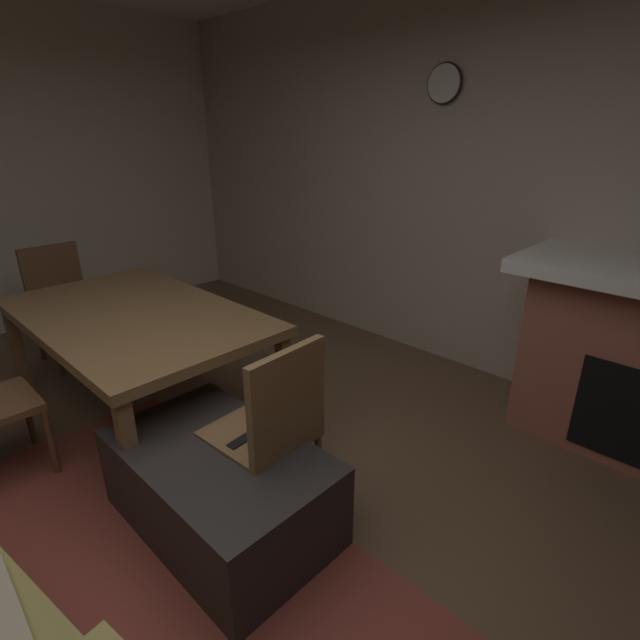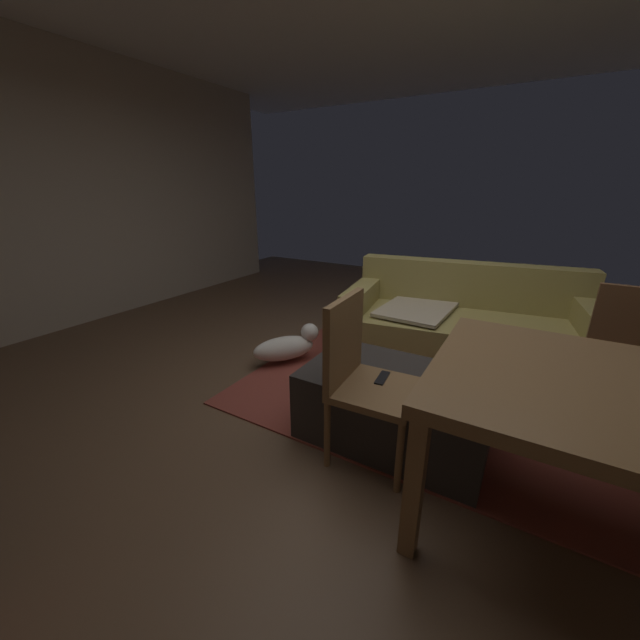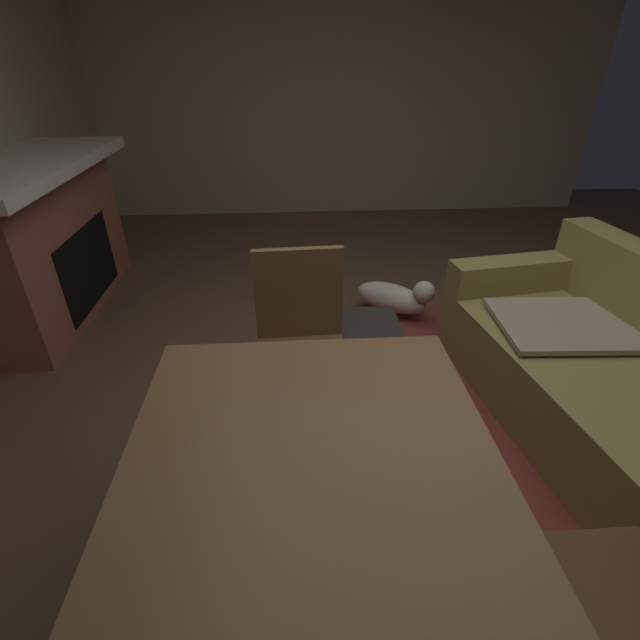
# 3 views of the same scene
# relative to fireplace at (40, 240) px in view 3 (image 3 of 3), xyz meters

# --- Properties ---
(floor) EXTENTS (8.79, 8.79, 0.00)m
(floor) POSITION_rel_fireplace_xyz_m (1.28, 2.39, -0.56)
(floor) COLOR brown
(wall_left) EXTENTS (0.12, 5.93, 2.86)m
(wall_left) POSITION_rel_fireplace_xyz_m (-2.38, 2.39, 0.87)
(wall_left) COLOR #B7A893
(wall_left) RESTS_ON ground
(area_rug) EXTENTS (2.60, 2.00, 0.01)m
(area_rug) POSITION_rel_fireplace_xyz_m (1.45, 2.71, -0.56)
(area_rug) COLOR brown
(area_rug) RESTS_ON ground
(fireplace) EXTENTS (1.89, 0.76, 1.11)m
(fireplace) POSITION_rel_fireplace_xyz_m (0.00, 0.00, 0.00)
(fireplace) COLOR #9E5642
(fireplace) RESTS_ON ground
(couch) EXTENTS (2.10, 1.21, 0.83)m
(couch) POSITION_rel_fireplace_xyz_m (1.58, 3.42, -0.26)
(couch) COLOR #9E8E4C
(couch) RESTS_ON ground
(ottoman_coffee_table) EXTENTS (1.08, 0.66, 0.44)m
(ottoman_coffee_table) POSITION_rel_fireplace_xyz_m (1.45, 2.05, -0.34)
(ottoman_coffee_table) COLOR #2D2826
(ottoman_coffee_table) RESTS_ON ground
(tv_remote) EXTENTS (0.06, 0.16, 0.02)m
(tv_remote) POSITION_rel_fireplace_xyz_m (1.40, 1.94, -0.11)
(tv_remote) COLOR black
(tv_remote) RESTS_ON ottoman_coffee_table
(dining_table) EXTENTS (1.82, 1.08, 0.74)m
(dining_table) POSITION_rel_fireplace_xyz_m (2.61, 1.83, 0.11)
(dining_table) COLOR brown
(dining_table) RESTS_ON ground
(dining_chair_west) EXTENTS (0.46, 0.46, 0.93)m
(dining_chair_west) POSITION_rel_fireplace_xyz_m (1.31, 1.83, -0.04)
(dining_chair_west) COLOR brown
(dining_chair_west) RESTS_ON ground
(small_dog) EXTENTS (0.48, 0.56, 0.29)m
(small_dog) POSITION_rel_fireplace_xyz_m (0.30, 2.55, -0.39)
(small_dog) COLOR silver
(small_dog) RESTS_ON ground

